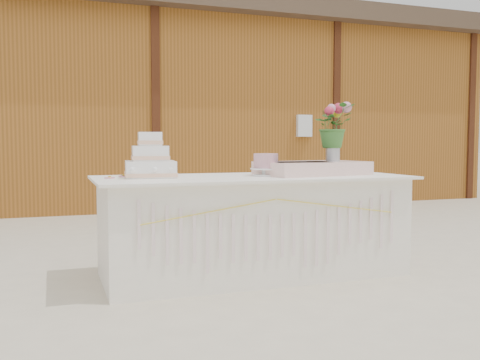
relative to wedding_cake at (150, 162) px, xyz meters
name	(u,v)px	position (x,y,z in m)	size (l,w,h in m)	color
ground	(253,274)	(0.78, -0.11, -0.88)	(80.00, 80.00, 0.00)	beige
barn	(135,107)	(0.76, 5.88, 0.79)	(12.60, 4.60, 3.30)	brown
cake_table	(253,225)	(0.78, -0.12, -0.50)	(2.40, 1.00, 0.77)	white
wedding_cake	(150,162)	(0.00, 0.00, 0.00)	(0.41, 0.41, 0.34)	white
pink_cake_stand	(266,163)	(0.87, -0.13, -0.02)	(0.24, 0.24, 0.17)	white
satin_runner	(312,168)	(1.28, -0.12, -0.06)	(0.85, 0.49, 0.11)	#FED3CC
flower_vase	(333,152)	(1.46, -0.13, 0.07)	(0.11, 0.11, 0.16)	silver
bouquet	(333,120)	(1.46, -0.13, 0.33)	(0.32, 0.28, 0.36)	#376E2C
loose_flowers	(119,176)	(-0.22, 0.04, -0.10)	(0.15, 0.37, 0.02)	pink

